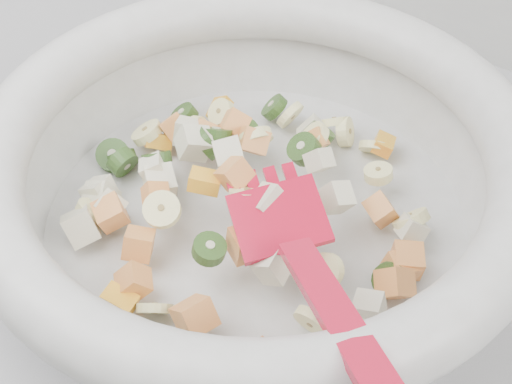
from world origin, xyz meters
The scene contains 1 object.
mixing_bowl centered at (-0.04, 1.41, 0.96)m, with size 0.44×0.41×0.14m.
Camera 1 is at (0.20, 1.07, 1.36)m, focal length 55.00 mm.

